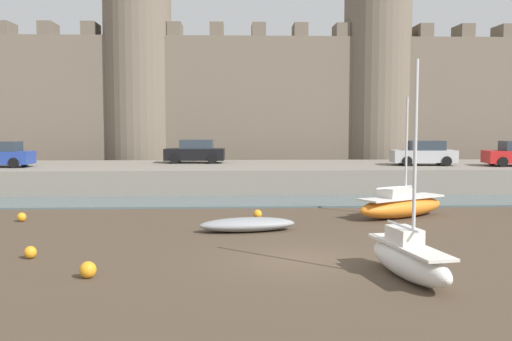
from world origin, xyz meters
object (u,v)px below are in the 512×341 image
Objects in this scene: car_quay_west at (195,152)px; sailboat_midflat_right at (409,258)px; mooring_buoy_near_channel at (30,252)px; mooring_buoy_mid_mud at (22,217)px; mooring_buoy_off_centre at (258,214)px; sailboat_midflat_centre at (401,205)px; mooring_buoy_near_shore at (88,270)px; rowboat_near_channel_left at (248,224)px; car_quay_east at (424,153)px.

sailboat_midflat_right is at bearing -73.29° from car_quay_west.
mooring_buoy_near_channel is at bearing 165.66° from sailboat_midflat_right.
mooring_buoy_off_centre is (10.47, 0.47, 0.00)m from mooring_buoy_mid_mud.
sailboat_midflat_centre reaches higher than mooring_buoy_near_shore.
rowboat_near_channel_left is 10.00× the size of mooring_buoy_near_channel.
car_quay_west is (-3.19, 17.68, 2.04)m from rowboat_near_channel_left.
mooring_buoy_near_shore is at bearing -93.45° from car_quay_west.
sailboat_midflat_right is 9.05m from mooring_buoy_near_shore.
rowboat_near_channel_left is 8.47× the size of mooring_buoy_near_shore.
sailboat_midflat_right is at bearing -108.76° from car_quay_east.
mooring_buoy_near_channel is (-14.29, -7.77, -0.37)m from sailboat_midflat_centre.
car_quay_east reaches higher than mooring_buoy_mid_mud.
sailboat_midflat_right is 15.12× the size of mooring_buoy_mid_mud.
sailboat_midflat_centre is (7.16, 3.26, 0.28)m from rowboat_near_channel_left.
car_quay_west is (-10.35, 14.42, 1.76)m from sailboat_midflat_centre.
mooring_buoy_mid_mud is at bearing 144.44° from sailboat_midflat_right.
mooring_buoy_near_channel is 22.64m from car_quay_west.
sailboat_midflat_centre reaches higher than mooring_buoy_mid_mud.
rowboat_near_channel_left is at bearing 32.35° from mooring_buoy_near_channel.
mooring_buoy_near_shore is at bearing -61.84° from mooring_buoy_mid_mud.
sailboat_midflat_right is at bearing -59.70° from rowboat_near_channel_left.
mooring_buoy_mid_mud is 25.12m from car_quay_east.
sailboat_midflat_right is (4.35, -7.45, 0.29)m from rowboat_near_channel_left.
car_quay_west is (-15.14, 2.76, 0.00)m from car_quay_east.
mooring_buoy_mid_mud is (-14.28, 10.21, -0.39)m from sailboat_midflat_right.
sailboat_midflat_centre is 17.10m from mooring_buoy_mid_mud.
mooring_buoy_off_centre is at bearing 109.65° from sailboat_midflat_right.
rowboat_near_channel_left reaches higher than mooring_buoy_near_channel.
mooring_buoy_near_channel is at bearing -134.46° from car_quay_east.
mooring_buoy_near_shore is 0.11× the size of car_quay_east.
mooring_buoy_near_channel is at bearing -100.06° from car_quay_west.
sailboat_midflat_centre is at bearing 41.02° from mooring_buoy_near_shore.
car_quay_east is at bearing 71.24° from sailboat_midflat_right.
sailboat_midflat_right is at bearing -104.71° from sailboat_midflat_centre.
mooring_buoy_near_shore reaches higher than mooring_buoy_near_channel.
mooring_buoy_mid_mud is 10.48m from mooring_buoy_off_centre.
car_quay_west is at bearing 104.47° from mooring_buoy_off_centre.
car_quay_west reaches higher than mooring_buoy_off_centre.
car_quay_east reaches higher than mooring_buoy_near_channel.
rowboat_near_channel_left is 0.97× the size of car_quay_east.
sailboat_midflat_right reaches higher than mooring_buoy_near_channel.
mooring_buoy_mid_mud is at bearing -114.30° from car_quay_west.
car_quay_east and car_quay_west have the same top height.
mooring_buoy_near_shore is at bearing 177.43° from sailboat_midflat_right.
mooring_buoy_near_channel is at bearing 134.08° from mooring_buoy_near_shore.
mooring_buoy_near_shore reaches higher than mooring_buoy_off_centre.
sailboat_midflat_centre is 11.58× the size of mooring_buoy_near_shore.
mooring_buoy_off_centre is (-6.62, -0.03, -0.37)m from sailboat_midflat_centre.
mooring_buoy_off_centre is 16.48m from car_quay_east.
mooring_buoy_off_centre is at bearing -75.53° from car_quay_west.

